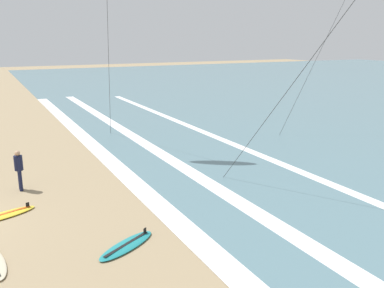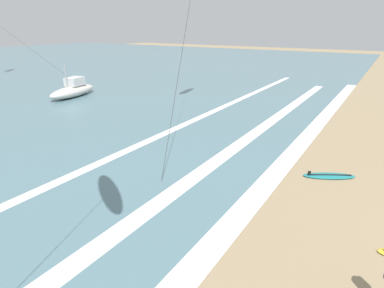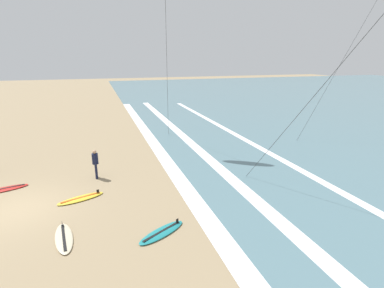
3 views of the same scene
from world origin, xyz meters
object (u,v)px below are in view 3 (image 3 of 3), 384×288
surfboard_foreground_flat (4,189)px  surfboard_near_water (81,198)px  surfer_left_near (95,161)px  surfboard_right_spare (64,238)px  surfboard_left_pile (162,232)px

surfboard_foreground_flat → surfboard_near_water: 4.25m
surfer_left_near → surfboard_right_spare: 5.70m
surfer_left_near → surfboard_near_water: (2.37, -0.74, -0.91)m
surfboard_near_water → surfer_left_near: bearing=162.7°
surfboard_foreground_flat → surfboard_left_pile: bearing=47.5°
surfer_left_near → surfboard_near_water: size_ratio=0.73×
surfboard_right_spare → surfer_left_near: bearing=167.6°
surfboard_left_pile → surfboard_right_spare: bearing=-101.9°
surfboard_foreground_flat → surfboard_near_water: (2.21, 3.63, 0.00)m
surfer_left_near → surfboard_left_pile: (6.22, 2.24, -0.91)m
surfboard_foreground_flat → surfboard_left_pile: 8.97m
surfer_left_near → surfboard_right_spare: bearing=-12.4°
surfboard_left_pile → surfboard_near_water: bearing=-142.3°
surfboard_left_pile → surfboard_near_water: 4.87m
surfboard_right_spare → surfboard_near_water: 3.16m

